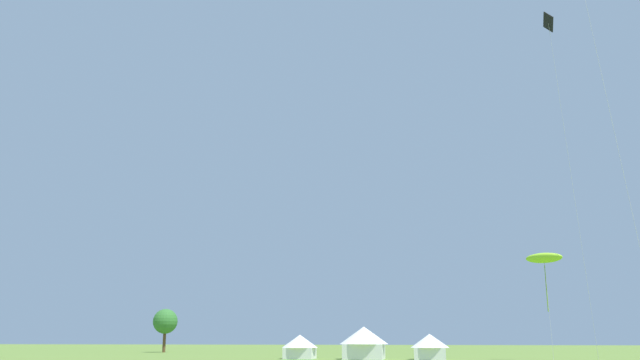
# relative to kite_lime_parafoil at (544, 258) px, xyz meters

# --- Properties ---
(kite_lime_parafoil) EXTENTS (2.65, 1.95, 7.77)m
(kite_lime_parafoil) POSITION_rel_kite_lime_parafoil_xyz_m (0.00, 0.00, 0.00)
(kite_lime_parafoil) COLOR #99DB2D
(kite_lime_parafoil) RESTS_ON ground
(kite_black_diamond) EXTENTS (1.44, 1.62, 24.89)m
(kite_black_diamond) POSITION_rel_kite_lime_parafoil_xyz_m (1.48, -1.07, 15.85)
(kite_black_diamond) COLOR black
(kite_black_diamond) RESTS_ON ground
(festival_tent_right) EXTENTS (3.62, 3.62, 2.35)m
(festival_tent_right) POSITION_rel_kite_lime_parafoil_xyz_m (-21.11, 20.15, -5.98)
(festival_tent_right) COLOR white
(festival_tent_right) RESTS_ON ground
(festival_tent_center) EXTENTS (4.82, 4.82, 3.13)m
(festival_tent_center) POSITION_rel_kite_lime_parafoil_xyz_m (-14.63, 20.15, -5.54)
(festival_tent_center) COLOR white
(festival_tent_center) RESTS_ON ground
(festival_tent_left) EXTENTS (3.73, 3.73, 2.42)m
(festival_tent_left) POSITION_rel_kite_lime_parafoil_xyz_m (-8.20, 20.15, -5.94)
(festival_tent_left) COLOR white
(festival_tent_left) RESTS_ON ground
(tree_distant_left) EXTENTS (3.58, 3.58, 6.19)m
(tree_distant_left) POSITION_rel_kite_lime_parafoil_xyz_m (-46.77, 46.19, -2.92)
(tree_distant_left) COLOR brown
(tree_distant_left) RESTS_ON ground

